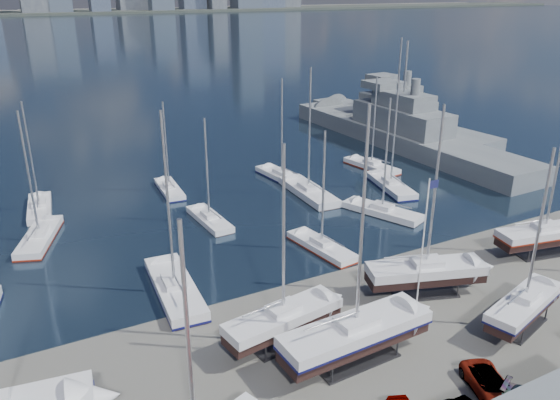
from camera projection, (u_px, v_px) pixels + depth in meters
ground at (393, 331)px, 41.78m from camera, size 1400.00×1400.00×0.00m
water at (30, 35)px, 297.00m from camera, size 1400.00×600.00×0.40m
far_shore at (5, 14)px, 510.56m from camera, size 1400.00×80.00×2.20m
sailboat_cradle_2 at (283, 319)px, 39.79m from camera, size 9.59×3.98×15.25m
sailboat_cradle_3 at (356, 333)px, 37.85m from camera, size 11.53×3.66×18.25m
sailboat_cradle_4 at (426, 272)px, 46.25m from camera, size 10.42×5.82×16.37m
sailboat_cradle_5 at (525, 305)px, 41.62m from camera, size 9.18×4.84×14.42m
sailboat_cradle_6 at (544, 235)px, 53.24m from camera, size 10.11×4.52×15.80m
sailboat_moored_1 at (40, 238)px, 56.51m from camera, size 5.78×9.91×14.31m
sailboat_moored_2 at (40, 209)px, 63.95m from camera, size 3.47×9.21×13.58m
sailboat_moored_3 at (175, 290)px, 46.85m from camera, size 3.95×11.37×16.69m
sailboat_moored_4 at (210, 220)px, 60.92m from camera, size 2.72×8.35×12.44m
sailboat_moored_5 at (169, 190)px, 70.04m from camera, size 2.82×8.29×12.20m
sailboat_moored_6 at (322, 247)px, 54.54m from camera, size 3.57×8.84×12.85m
sailboat_moored_7 at (308, 193)px, 68.84m from camera, size 3.60×11.18×16.68m
sailboat_moored_8 at (282, 177)px, 74.58m from camera, size 3.72×9.81×14.32m
sailboat_moored_9 at (382, 212)px, 62.99m from camera, size 6.02×9.70×14.20m
sailboat_moored_10 at (390, 186)px, 71.19m from camera, size 5.03×10.47×15.08m
sailboat_moored_11 at (371, 167)px, 78.98m from camera, size 3.98×9.47×13.73m
naval_ship_east at (400, 135)px, 90.30m from camera, size 9.60×51.23×18.59m
naval_ship_west at (395, 120)px, 100.74m from camera, size 10.46×42.89×17.82m
car_c at (491, 385)px, 35.13m from camera, size 3.72×5.36×1.36m
flagpole at (424, 235)px, 43.04m from camera, size 0.98×0.12×11.10m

